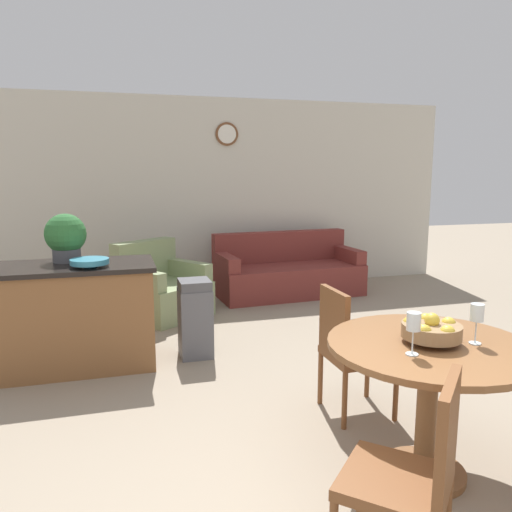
# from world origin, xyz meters

# --- Properties ---
(wall_back) EXTENTS (8.00, 0.09, 2.70)m
(wall_back) POSITION_xyz_m (0.00, 5.60, 1.35)
(wall_back) COLOR beige
(wall_back) RESTS_ON ground_plane
(dining_table) EXTENTS (1.10, 1.10, 0.77)m
(dining_table) POSITION_xyz_m (0.66, 0.73, 0.60)
(dining_table) COLOR brown
(dining_table) RESTS_ON ground_plane
(dining_chair_near_left) EXTENTS (0.59, 0.59, 0.90)m
(dining_chair_near_left) POSITION_xyz_m (0.17, 0.11, 0.49)
(dining_chair_near_left) COLOR brown
(dining_chair_near_left) RESTS_ON ground_plane
(dining_chair_far_side) EXTENTS (0.43, 0.43, 0.90)m
(dining_chair_far_side) POSITION_xyz_m (0.57, 1.51, 0.49)
(dining_chair_far_side) COLOR brown
(dining_chair_far_side) RESTS_ON ground_plane
(fruit_bowl) EXTENTS (0.31, 0.31, 0.17)m
(fruit_bowl) POSITION_xyz_m (0.66, 0.73, 0.85)
(fruit_bowl) COLOR olive
(fruit_bowl) RESTS_ON dining_table
(wine_glass_left) EXTENTS (0.07, 0.07, 0.22)m
(wine_glass_left) POSITION_xyz_m (0.46, 0.60, 0.94)
(wine_glass_left) COLOR silver
(wine_glass_left) RESTS_ON dining_table
(wine_glass_right) EXTENTS (0.07, 0.07, 0.22)m
(wine_glass_right) POSITION_xyz_m (0.88, 0.65, 0.94)
(wine_glass_right) COLOR silver
(wine_glass_right) RESTS_ON dining_table
(kitchen_island) EXTENTS (1.40, 0.71, 0.91)m
(kitchen_island) POSITION_xyz_m (-1.33, 2.93, 0.46)
(kitchen_island) COLOR brown
(kitchen_island) RESTS_ON ground_plane
(teal_bowl) EXTENTS (0.31, 0.31, 0.07)m
(teal_bowl) POSITION_xyz_m (-1.16, 2.77, 0.95)
(teal_bowl) COLOR teal
(teal_bowl) RESTS_ON kitchen_island
(potted_plant) EXTENTS (0.35, 0.35, 0.42)m
(potted_plant) POSITION_xyz_m (-1.36, 3.09, 1.13)
(potted_plant) COLOR #4C4C51
(potted_plant) RESTS_ON kitchen_island
(trash_bin) EXTENTS (0.29, 0.31, 0.71)m
(trash_bin) POSITION_xyz_m (-0.27, 2.91, 0.35)
(trash_bin) COLOR #56565B
(trash_bin) RESTS_ON ground_plane
(couch) EXTENTS (2.01, 0.98, 0.84)m
(couch) POSITION_xyz_m (1.32, 4.90, 0.29)
(couch) COLOR maroon
(couch) RESTS_ON ground_plane
(armchair) EXTENTS (1.18, 1.19, 0.87)m
(armchair) POSITION_xyz_m (-0.46, 4.33, 0.29)
(armchair) COLOR gray
(armchair) RESTS_ON ground_plane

